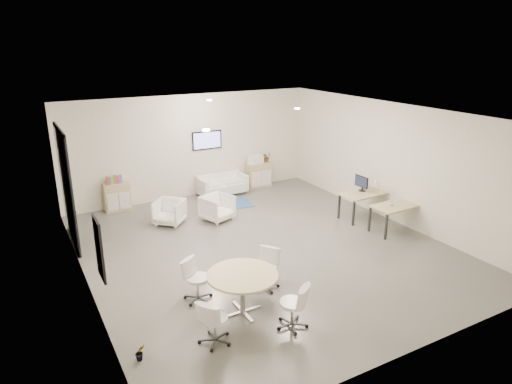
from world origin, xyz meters
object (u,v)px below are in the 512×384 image
at_px(sideboard_left, 117,197).
at_px(armchair_left, 169,211).
at_px(sideboard_right, 259,175).
at_px(armchair_right, 217,207).
at_px(round_table, 242,278).
at_px(desk_front, 397,207).
at_px(loveseat, 222,185).
at_px(desk_rear, 366,195).

height_order(sideboard_left, armchair_left, sideboard_left).
distance_m(sideboard_right, armchair_right, 3.24).
height_order(sideboard_right, round_table, sideboard_right).
xyz_separation_m(sideboard_left, armchair_right, (2.23, -2.10, -0.02)).
height_order(sideboard_right, desk_front, sideboard_right).
relative_size(armchair_left, desk_front, 0.53).
distance_m(sideboard_right, armchair_left, 4.11).
height_order(armchair_left, desk_front, armchair_left).
xyz_separation_m(sideboard_right, round_table, (-3.96, -6.47, 0.29)).
bearing_deg(sideboard_right, loveseat, -173.78).
bearing_deg(loveseat, desk_rear, -57.59).
relative_size(sideboard_right, round_table, 0.65).
xyz_separation_m(sideboard_left, round_table, (0.75, -6.49, 0.29)).
bearing_deg(desk_rear, desk_front, -87.75).
relative_size(sideboard_right, desk_front, 0.59).
distance_m(loveseat, round_table, 6.81).
distance_m(sideboard_right, desk_front, 5.20).
xyz_separation_m(loveseat, round_table, (-2.51, -6.32, 0.39)).
relative_size(loveseat, round_table, 1.21).
height_order(loveseat, desk_rear, desk_rear).
relative_size(loveseat, desk_front, 1.11).
height_order(loveseat, round_table, round_table).
distance_m(loveseat, desk_rear, 4.63).
bearing_deg(armchair_left, armchair_right, 27.04).
bearing_deg(loveseat, armchair_right, -120.53).
bearing_deg(desk_front, desk_rear, 92.49).
bearing_deg(sideboard_right, round_table, -121.48).
distance_m(armchair_left, armchair_right, 1.30).
distance_m(loveseat, armchair_left, 2.77).
height_order(sideboard_right, desk_rear, sideboard_right).
bearing_deg(round_table, desk_front, 15.30).
bearing_deg(desk_rear, sideboard_left, 143.79).
height_order(armchair_right, desk_rear, armchair_right).
relative_size(armchair_left, desk_rear, 0.51).
xyz_separation_m(loveseat, desk_front, (2.73, -4.88, 0.33)).
xyz_separation_m(sideboard_left, loveseat, (3.26, -0.17, -0.10)).
relative_size(sideboard_right, armchair_left, 1.12).
relative_size(sideboard_left, desk_front, 0.58).
relative_size(desk_front, round_table, 1.09).
xyz_separation_m(sideboard_right, desk_rear, (1.19, -3.94, 0.25)).
bearing_deg(desk_front, round_table, -166.87).
xyz_separation_m(loveseat, desk_rear, (2.64, -3.78, 0.36)).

